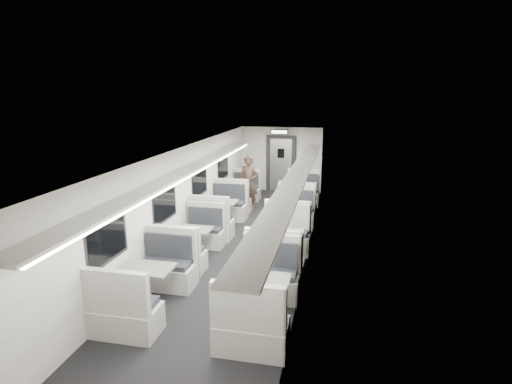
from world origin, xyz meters
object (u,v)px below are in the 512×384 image
at_px(booth_right_a, 300,199).
at_px(booth_left_c, 194,243).
at_px(booth_left_b, 221,214).
at_px(passenger, 249,183).
at_px(booth_right_b, 292,222).
at_px(booth_right_d, 262,299).
at_px(booth_left_d, 148,287).
at_px(booth_right_c, 281,249).
at_px(exit_sign, 279,132).
at_px(booth_left_a, 241,195).
at_px(vestibule_door, 281,164).

bearing_deg(booth_right_a, booth_left_c, -116.12).
distance_m(booth_left_b, passenger, 1.93).
xyz_separation_m(booth_left_b, booth_left_c, (0.00, -2.08, -0.04)).
distance_m(booth_left_b, booth_left_c, 2.08).
bearing_deg(booth_right_b, booth_right_d, -90.00).
distance_m(booth_left_d, booth_right_c, 2.93).
bearing_deg(passenger, exit_sign, 83.33).
bearing_deg(exit_sign, booth_right_c, -80.81).
bearing_deg(booth_right_a, booth_left_b, -135.06).
height_order(booth_right_d, passenger, passenger).
bearing_deg(booth_left_b, booth_right_c, -47.17).
distance_m(booth_right_d, passenger, 6.36).
distance_m(booth_right_a, passenger, 1.70).
height_order(booth_left_a, booth_right_c, booth_right_c).
bearing_deg(booth_right_c, booth_right_b, 90.00).
bearing_deg(vestibule_door, booth_right_b, -78.09).
bearing_deg(booth_right_b, exit_sign, 103.23).
height_order(vestibule_door, exit_sign, exit_sign).
height_order(booth_right_a, exit_sign, exit_sign).
bearing_deg(booth_right_a, booth_right_d, -90.00).
xyz_separation_m(booth_left_a, vestibule_door, (1.00, 2.23, 0.68)).
relative_size(booth_left_a, booth_left_b, 0.91).
bearing_deg(booth_right_b, booth_right_c, -90.00).
distance_m(booth_right_b, vestibule_door, 4.89).
relative_size(booth_left_a, booth_right_d, 0.92).
relative_size(booth_left_c, booth_right_d, 0.91).
height_order(booth_right_c, booth_right_d, booth_right_c).
relative_size(vestibule_door, exit_sign, 3.39).
distance_m(booth_left_b, vestibule_door, 4.67).
distance_m(booth_left_c, passenger, 3.96).
bearing_deg(booth_right_b, booth_left_a, 128.56).
bearing_deg(passenger, vestibule_door, 86.09).
height_order(booth_left_c, booth_right_b, booth_right_b).
bearing_deg(exit_sign, vestibule_door, 90.00).
bearing_deg(booth_left_a, booth_right_a, -8.18).
xyz_separation_m(booth_left_c, booth_right_a, (2.00, 4.08, 0.04)).
bearing_deg(exit_sign, booth_right_a, -63.79).
bearing_deg(booth_right_a, booth_right_b, -90.00).
distance_m(booth_left_a, booth_left_b, 2.28).
distance_m(booth_left_d, vestibule_door, 8.90).
xyz_separation_m(booth_left_d, booth_right_c, (2.00, 2.15, 0.01)).
distance_m(vestibule_door, exit_sign, 1.33).
height_order(booth_right_b, booth_right_d, booth_right_d).
bearing_deg(vestibule_door, booth_right_c, -81.48).
xyz_separation_m(booth_right_a, booth_right_d, (0.00, -6.30, -0.00)).
relative_size(booth_left_b, booth_right_a, 1.00).
height_order(booth_right_c, passenger, passenger).
xyz_separation_m(passenger, vestibule_door, (0.62, 2.69, 0.16)).
height_order(booth_left_c, passenger, passenger).
height_order(booth_left_a, booth_left_d, booth_left_d).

